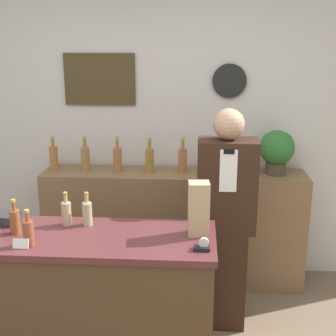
{
  "coord_description": "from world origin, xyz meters",
  "views": [
    {
      "loc": [
        0.36,
        -1.99,
        2.08
      ],
      "look_at": [
        0.15,
        1.13,
        1.19
      ],
      "focal_mm": 50.0,
      "sensor_mm": 36.0,
      "label": 1
    }
  ],
  "objects": [
    {
      "name": "paper_bag",
      "position": [
        0.37,
        0.58,
        1.11
      ],
      "size": [
        0.13,
        0.12,
        0.32
      ],
      "color": "tan",
      "rests_on": "display_counter"
    },
    {
      "name": "counter_bottle_2",
      "position": [
        -0.58,
        0.37,
        1.02
      ],
      "size": [
        0.06,
        0.06,
        0.21
      ],
      "color": "brown",
      "rests_on": "display_counter"
    },
    {
      "name": "back_wall",
      "position": [
        -0.0,
        2.0,
        1.35
      ],
      "size": [
        5.2,
        0.09,
        2.7
      ],
      "color": "silver",
      "rests_on": "ground_plane"
    },
    {
      "name": "shelf_bottle_1",
      "position": [
        -0.59,
        1.76,
        1.09
      ],
      "size": [
        0.07,
        0.07,
        0.3
      ],
      "color": "#9B6D3D",
      "rests_on": "back_shelf"
    },
    {
      "name": "shelf_bottle_2",
      "position": [
        -0.31,
        1.75,
        1.09
      ],
      "size": [
        0.07,
        0.07,
        0.3
      ],
      "color": "#A1643D",
      "rests_on": "back_shelf"
    },
    {
      "name": "back_shelf",
      "position": [
        0.16,
        1.74,
        0.49
      ],
      "size": [
        2.2,
        0.39,
        0.98
      ],
      "color": "brown",
      "rests_on": "ground_plane"
    },
    {
      "name": "potted_plant",
      "position": [
        1.0,
        1.76,
        1.19
      ],
      "size": [
        0.29,
        0.29,
        0.37
      ],
      "color": "#4C3D2D",
      "rests_on": "back_shelf"
    },
    {
      "name": "shelf_bottle_3",
      "position": [
        -0.04,
        1.73,
        1.09
      ],
      "size": [
        0.07,
        0.07,
        0.3
      ],
      "color": "olive",
      "rests_on": "back_shelf"
    },
    {
      "name": "price_card_right",
      "position": [
        -0.61,
        0.33,
        0.97
      ],
      "size": [
        0.09,
        0.02,
        0.06
      ],
      "color": "white",
      "rests_on": "display_counter"
    },
    {
      "name": "gift_box",
      "position": [
        -0.83,
        0.68,
        0.98
      ],
      "size": [
        0.15,
        0.16,
        0.06
      ],
      "color": "#2D2D33",
      "rests_on": "display_counter"
    },
    {
      "name": "counter_bottle_3",
      "position": [
        -0.45,
        0.67,
        1.02
      ],
      "size": [
        0.06,
        0.06,
        0.21
      ],
      "color": "tan",
      "rests_on": "display_counter"
    },
    {
      "name": "counter_bottle_4",
      "position": [
        -0.32,
        0.68,
        1.02
      ],
      "size": [
        0.06,
        0.06,
        0.21
      ],
      "color": "tan",
      "rests_on": "display_counter"
    },
    {
      "name": "shopkeeper",
      "position": [
        0.56,
        1.11,
        0.81
      ],
      "size": [
        0.41,
        0.26,
        1.62
      ],
      "color": "#331E14",
      "rests_on": "ground_plane"
    },
    {
      "name": "shelf_bottle_4",
      "position": [
        0.23,
        1.75,
        1.09
      ],
      "size": [
        0.07,
        0.07,
        0.3
      ],
      "color": "#9E6337",
      "rests_on": "back_shelf"
    },
    {
      "name": "tape_dispenser",
      "position": [
        0.39,
        0.37,
        0.97
      ],
      "size": [
        0.09,
        0.06,
        0.07
      ],
      "color": "black",
      "rests_on": "display_counter"
    },
    {
      "name": "display_counter",
      "position": [
        -0.26,
        0.52,
        0.47
      ],
      "size": [
        1.46,
        0.57,
        0.94
      ],
      "color": "#4C331E",
      "rests_on": "ground_plane"
    },
    {
      "name": "shelf_bottle_6",
      "position": [
        0.78,
        1.74,
        1.09
      ],
      "size": [
        0.07,
        0.07,
        0.3
      ],
      "color": "#A2653F",
      "rests_on": "back_shelf"
    },
    {
      "name": "shelf_bottle_5",
      "position": [
        0.51,
        1.74,
        1.09
      ],
      "size": [
        0.07,
        0.07,
        0.3
      ],
      "color": "olive",
      "rests_on": "back_shelf"
    },
    {
      "name": "shelf_bottle_0",
      "position": [
        -0.86,
        1.76,
        1.09
      ],
      "size": [
        0.07,
        0.07,
        0.3
      ],
      "color": "#9E6738",
      "rests_on": "back_shelf"
    },
    {
      "name": "counter_bottle_1",
      "position": [
        -0.72,
        0.52,
        1.02
      ],
      "size": [
        0.06,
        0.06,
        0.21
      ],
      "color": "brown",
      "rests_on": "display_counter"
    }
  ]
}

